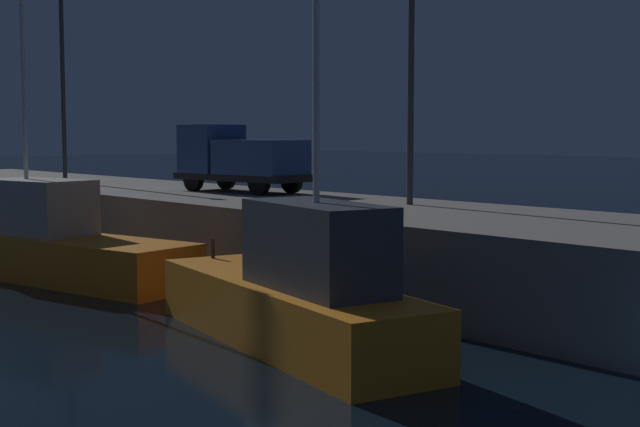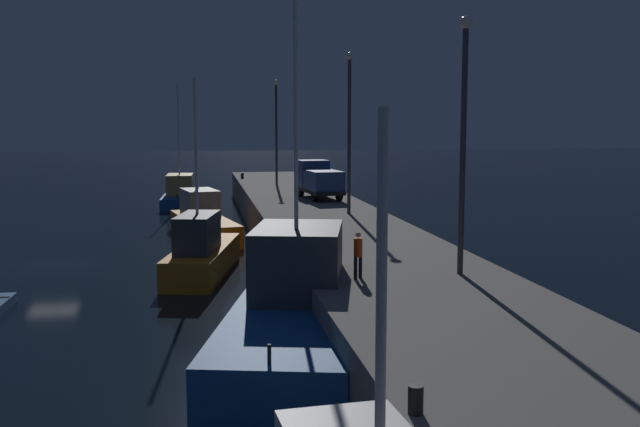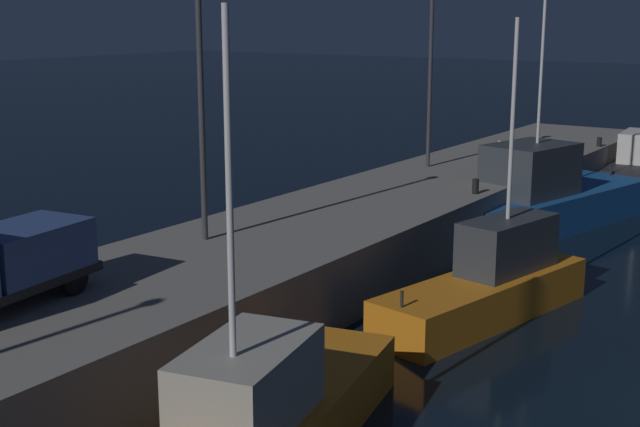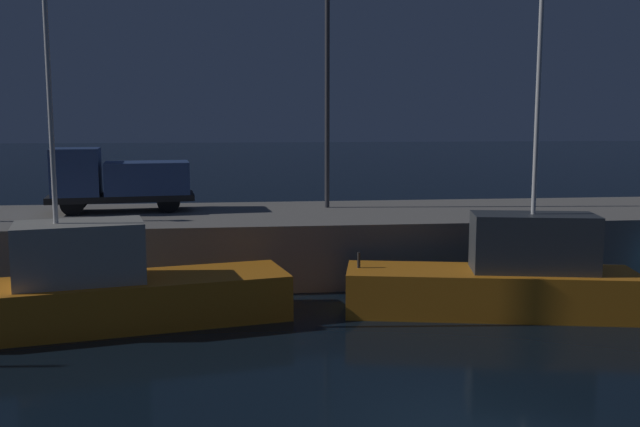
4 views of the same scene
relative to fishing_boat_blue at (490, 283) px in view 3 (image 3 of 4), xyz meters
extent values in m
cube|color=gray|center=(-4.02, 6.98, 0.05)|extent=(73.22, 7.24, 2.39)
cube|color=orange|center=(-0.34, 0.07, -0.45)|extent=(9.26, 4.09, 1.40)
cube|color=#33383D|center=(0.92, -0.19, 1.15)|extent=(4.00, 2.35, 1.79)
cylinder|color=silver|center=(0.87, -0.18, 5.28)|extent=(0.14, 0.14, 6.49)
cylinder|color=#262626|center=(-4.39, 0.89, 0.50)|extent=(0.10, 0.10, 0.50)
cube|color=#ADA899|center=(-12.76, -0.04, 1.12)|extent=(3.93, 2.72, 1.75)
cylinder|color=silver|center=(-13.36, -0.17, 5.42)|extent=(0.14, 0.14, 6.84)
cube|color=#232328|center=(26.55, 2.11, -0.48)|extent=(8.75, 3.25, 1.33)
cube|color=silver|center=(26.77, 2.13, 1.05)|extent=(3.66, 2.15, 1.73)
cube|color=#195193|center=(13.40, 2.86, -0.30)|extent=(12.92, 6.61, 1.71)
cube|color=#33383D|center=(11.93, 3.21, 1.73)|extent=(4.64, 3.74, 2.34)
cylinder|color=silver|center=(12.36, 3.10, 7.19)|extent=(0.14, 0.14, 8.59)
cylinder|color=#262626|center=(18.94, 1.55, 0.81)|extent=(0.10, 0.10, 0.50)
cylinder|color=#38383D|center=(-4.47, 8.37, 5.57)|extent=(0.20, 0.20, 8.66)
cylinder|color=#38383D|center=(12.59, 8.74, 5.37)|extent=(0.20, 0.20, 8.25)
cylinder|color=black|center=(-10.91, 7.41, 1.69)|extent=(0.93, 0.38, 0.90)
cylinder|color=black|center=(-11.11, 9.08, 1.69)|extent=(0.93, 0.38, 0.90)
cube|color=#334C84|center=(-11.80, 8.16, 2.58)|extent=(3.49, 2.37, 1.28)
cylinder|color=black|center=(12.70, 5.21, 1.62)|extent=(0.12, 0.12, 0.75)
cylinder|color=black|center=(12.90, 5.00, 1.62)|extent=(0.12, 0.12, 0.75)
cylinder|color=#E54C14|center=(12.80, 5.11, 2.30)|extent=(0.40, 0.40, 0.62)
sphere|color=beige|center=(12.80, 5.11, 2.72)|extent=(0.18, 0.18, 0.18)
cylinder|color=black|center=(7.67, 3.99, 1.56)|extent=(0.28, 0.28, 0.63)
cylinder|color=black|center=(24.04, 3.68, 1.50)|extent=(0.28, 0.28, 0.52)
camera|label=1|loc=(14.67, -12.25, 3.44)|focal=50.57mm
camera|label=2|loc=(36.01, -0.03, 6.39)|focal=40.85mm
camera|label=3|loc=(-26.00, -10.73, 8.65)|focal=49.27mm
camera|label=4|loc=(-8.17, -20.97, 5.02)|focal=39.89mm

